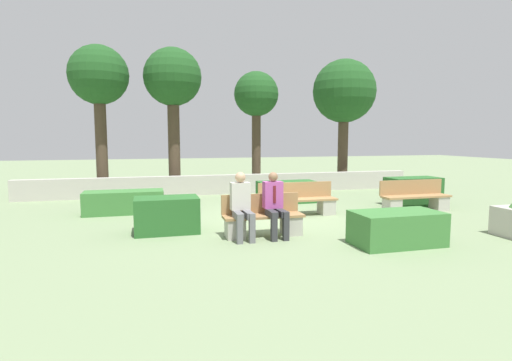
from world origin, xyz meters
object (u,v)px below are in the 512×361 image
object	(u,v)px
tree_rightmost	(344,93)
tree_center_left	(173,82)
bench_left_side	(415,199)
person_seated_woman	(242,203)
bench_front	(263,221)
bench_right_side	(298,203)
tree_center_right	(256,98)
tree_leftmost	(99,79)
person_seated_man	(275,202)

from	to	relation	value
tree_rightmost	tree_center_left	bearing A→B (deg)	-179.91
bench_left_side	person_seated_woman	xyz separation A→B (m)	(-5.21, -1.67, 0.40)
tree_rightmost	bench_front	bearing A→B (deg)	-127.44
tree_rightmost	bench_right_side	bearing A→B (deg)	-126.98
bench_front	tree_rightmost	distance (m)	9.61
bench_front	tree_center_right	distance (m)	8.33
bench_front	tree_rightmost	size ratio (longest dim) A/B	0.32
tree_leftmost	person_seated_man	bearing A→B (deg)	-61.44
tree_leftmost	bench_right_side	bearing A→B (deg)	-45.49
bench_front	tree_rightmost	xyz separation A→B (m)	(5.45, 7.12, 3.46)
tree_center_left	tree_center_right	world-z (taller)	tree_center_left
bench_front	tree_leftmost	distance (m)	8.85
tree_leftmost	tree_rightmost	bearing A→B (deg)	-0.06
person_seated_man	tree_center_left	xyz separation A→B (m)	(-1.49, 7.25, 3.27)
person_seated_woman	tree_rightmost	xyz separation A→B (m)	(5.93, 7.26, 3.05)
bench_left_side	person_seated_man	size ratio (longest dim) A/B	1.49
bench_right_side	tree_leftmost	size ratio (longest dim) A/B	0.39
bench_front	person_seated_woman	xyz separation A→B (m)	(-0.48, -0.14, 0.41)
tree_center_left	tree_rightmost	size ratio (longest dim) A/B	1.01
person_seated_man	tree_leftmost	world-z (taller)	tree_leftmost
bench_right_side	bench_front	bearing A→B (deg)	-137.64
person_seated_woman	bench_right_side	bearing A→B (deg)	45.31
tree_leftmost	tree_center_left	distance (m)	2.47
person_seated_man	tree_center_right	xyz separation A→B (m)	(1.69, 7.59, 2.82)
bench_front	bench_right_side	world-z (taller)	same
tree_center_left	tree_rightmost	xyz separation A→B (m)	(6.74, 0.01, -0.20)
bench_front	tree_center_left	world-z (taller)	tree_center_left
bench_front	bench_right_side	distance (m)	2.34
bench_left_side	person_seated_man	distance (m)	4.85
bench_front	bench_right_side	xyz separation A→B (m)	(1.46, 1.82, 0.02)
bench_front	bench_left_side	size ratio (longest dim) A/B	0.85
tree_center_left	tree_rightmost	bearing A→B (deg)	0.09
tree_rightmost	person_seated_woman	bearing A→B (deg)	-129.24
bench_left_side	tree_center_left	size ratio (longest dim) A/B	0.38
bench_left_side	bench_right_side	xyz separation A→B (m)	(-3.28, 0.29, 0.00)
tree_center_right	person_seated_woman	bearing A→B (deg)	-107.33
bench_left_side	bench_right_side	distance (m)	3.29
person_seated_man	person_seated_woman	size ratio (longest dim) A/B	0.99
bench_right_side	person_seated_man	size ratio (longest dim) A/B	1.55
bench_front	tree_center_right	size ratio (longest dim) A/B	0.36
bench_front	tree_center_left	bearing A→B (deg)	100.26
bench_left_side	person_seated_woman	size ratio (longest dim) A/B	1.48
bench_right_side	person_seated_man	bearing A→B (deg)	-131.66
tree_center_right	bench_right_side	bearing A→B (deg)	-94.37
bench_left_side	bench_front	bearing A→B (deg)	-157.67
tree_leftmost	tree_center_left	world-z (taller)	tree_center_left
person_seated_man	tree_center_right	bearing A→B (deg)	77.44
person_seated_man	tree_center_left	bearing A→B (deg)	101.59
bench_left_side	tree_leftmost	world-z (taller)	tree_leftmost
tree_rightmost	person_seated_man	bearing A→B (deg)	-125.88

